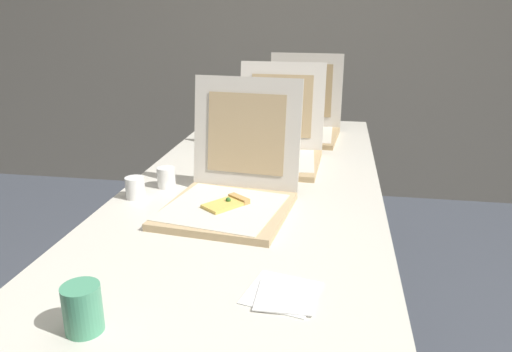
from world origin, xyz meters
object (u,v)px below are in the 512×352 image
at_px(pizza_box_back, 300,125).
at_px(cup_white_far, 219,143).
at_px(table, 258,190).
at_px(cup_white_near_left, 135,188).
at_px(napkin_pile, 283,294).
at_px(cup_printed_front, 83,309).
at_px(pizza_box_middle, 275,149).
at_px(pizza_box_front, 231,192).
at_px(cup_white_near_center, 166,177).

distance_m(pizza_box_back, cup_white_far, 0.47).
height_order(table, cup_white_near_left, cup_white_near_left).
bearing_deg(cup_white_far, napkin_pile, -69.59).
xyz_separation_m(cup_white_far, cup_printed_front, (0.05, -1.29, 0.01)).
bearing_deg(cup_printed_front, cup_white_far, 92.06).
bearing_deg(table, pizza_box_middle, 80.28).
bearing_deg(table, cup_white_far, 124.27).
bearing_deg(pizza_box_middle, table, -97.74).
relative_size(table, pizza_box_front, 4.52).
bearing_deg(pizza_box_middle, cup_white_near_left, -127.80).
bearing_deg(cup_white_near_center, table, 27.03).
distance_m(cup_white_far, cup_white_near_left, 0.62).
xyz_separation_m(pizza_box_front, napkin_pile, (0.22, -0.47, -0.05)).
xyz_separation_m(pizza_box_front, cup_printed_front, (-0.15, -0.65, -0.01)).
distance_m(table, cup_printed_front, 0.98).
relative_size(cup_white_near_left, napkin_pile, 0.40).
height_order(pizza_box_middle, napkin_pile, pizza_box_middle).
relative_size(table, napkin_pile, 11.76).
relative_size(pizza_box_back, cup_white_near_center, 5.74).
bearing_deg(pizza_box_front, cup_white_near_center, 156.76).
xyz_separation_m(cup_white_near_left, napkin_pile, (0.55, -0.50, -0.03)).
relative_size(table, cup_white_near_left, 29.31).
bearing_deg(cup_white_near_left, table, 36.56).
bearing_deg(cup_white_near_left, pizza_box_middle, 50.21).
relative_size(cup_white_far, cup_white_near_left, 1.00).
xyz_separation_m(pizza_box_front, pizza_box_middle, (0.07, 0.52, 0.00)).
distance_m(table, cup_white_far, 0.41).
height_order(pizza_box_front, pizza_box_middle, pizza_box_front).
xyz_separation_m(pizza_box_back, cup_white_near_center, (-0.40, -0.81, -0.02)).
xyz_separation_m(pizza_box_back, cup_white_near_left, (-0.47, -0.93, -0.02)).
relative_size(pizza_box_middle, cup_white_near_left, 6.27).
bearing_deg(pizza_box_front, pizza_box_back, 88.38).
bearing_deg(pizza_box_middle, cup_white_near_center, -130.70).
bearing_deg(pizza_box_middle, napkin_pile, -79.52).
bearing_deg(napkin_pile, table, 103.35).
distance_m(pizza_box_middle, cup_white_far, 0.29).
height_order(pizza_box_middle, cup_white_near_center, pizza_box_middle).
relative_size(cup_white_near_center, cup_white_near_left, 1.00).
distance_m(cup_white_far, cup_printed_front, 1.29).
height_order(cup_white_near_center, cup_printed_front, cup_printed_front).
distance_m(cup_printed_front, napkin_pile, 0.41).
bearing_deg(pizza_box_front, pizza_box_middle, 88.76).
height_order(pizza_box_middle, cup_printed_front, pizza_box_middle).
height_order(cup_white_far, cup_white_near_left, same).
height_order(cup_white_near_center, cup_white_near_left, same).
bearing_deg(cup_white_far, pizza_box_front, -73.18).
height_order(cup_white_near_center, cup_white_far, same).
xyz_separation_m(pizza_box_front, cup_white_near_center, (-0.27, 0.15, -0.02)).
height_order(pizza_box_back, cup_white_near_center, pizza_box_back).
bearing_deg(pizza_box_middle, cup_printed_front, -98.64).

